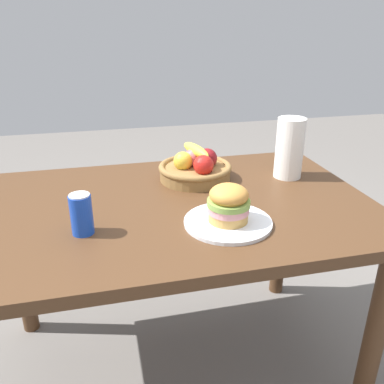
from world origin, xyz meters
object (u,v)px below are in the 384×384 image
object	(u,v)px
paper_towel_roll	(290,148)
soda_can	(81,214)
sandwich	(229,203)
fruit_basket	(196,168)
plate	(228,222)

from	to	relation	value
paper_towel_roll	soda_can	bearing A→B (deg)	-160.09
sandwich	soda_can	bearing A→B (deg)	174.12
sandwich	fruit_basket	world-z (taller)	fruit_basket
soda_can	plate	bearing A→B (deg)	-5.88
plate	fruit_basket	xyz separation A→B (m)	(-0.01, 0.40, 0.04)
plate	soda_can	distance (m)	0.45
soda_can	paper_towel_roll	size ratio (longest dim) A/B	0.53
soda_can	paper_towel_roll	xyz separation A→B (m)	(0.80, 0.29, 0.06)
sandwich	fruit_basket	distance (m)	0.40
soda_can	fruit_basket	bearing A→B (deg)	38.99
soda_can	paper_towel_roll	world-z (taller)	paper_towel_roll
plate	paper_towel_roll	world-z (taller)	paper_towel_roll
plate	paper_towel_roll	distance (m)	0.51
sandwich	soda_can	xyz separation A→B (m)	(-0.44, 0.05, -0.01)
soda_can	paper_towel_roll	bearing A→B (deg)	19.91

